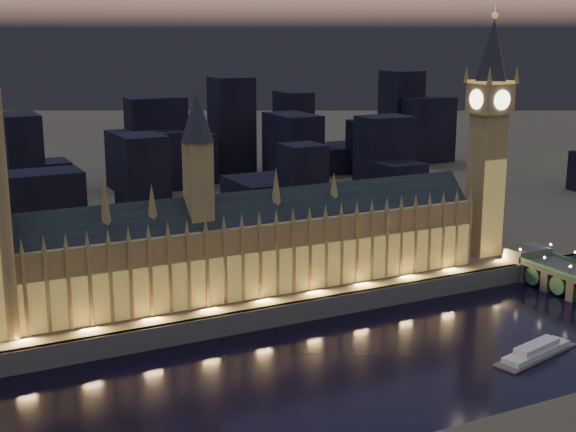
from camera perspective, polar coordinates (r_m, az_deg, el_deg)
name	(u,v)px	position (r m, az deg, el deg)	size (l,w,h in m)	color
ground_plane	(350,362)	(272.06, 4.40, -10.32)	(2000.00, 2000.00, 0.00)	black
north_bank	(47,148)	(751.12, -16.76, 4.67)	(2000.00, 960.00, 8.00)	#513338
embankment_wall	(293,313)	(303.71, 0.36, -6.90)	(2000.00, 2.50, 8.00)	#4B4F43
palace_of_westminster	(247,246)	(310.77, -2.96, -2.11)	(202.00, 21.65, 78.00)	#908151
elizabeth_tower	(489,118)	(365.90, 14.11, 6.76)	(18.00, 18.00, 110.73)	#908151
river_boat	(536,351)	(288.26, 17.25, -9.18)	(38.54, 17.29, 4.50)	#4B4F43
city_backdrop	(192,159)	(494.50, -6.87, 4.08)	(463.67, 215.63, 68.83)	black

